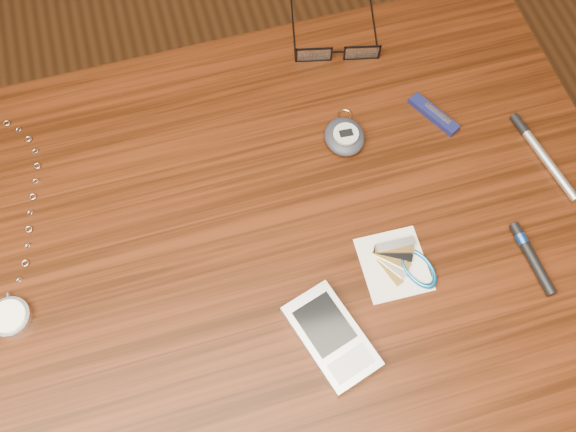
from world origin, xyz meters
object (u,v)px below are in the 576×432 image
(desk, at_px, (248,289))
(pda_phone, at_px, (331,337))
(eyeglasses, at_px, (337,50))
(pedometer, at_px, (345,136))
(pocket_watch, at_px, (11,309))
(notepad_keys, at_px, (405,265))
(silver_pen, at_px, (539,150))
(pocket_knife, at_px, (434,114))

(desk, height_order, pda_phone, pda_phone)
(eyeglasses, height_order, pda_phone, eyeglasses)
(pedometer, bearing_deg, pda_phone, -111.29)
(pocket_watch, height_order, notepad_keys, pocket_watch)
(pocket_watch, relative_size, pedometer, 4.96)
(eyeglasses, distance_m, pocket_watch, 0.55)
(eyeglasses, height_order, pocket_watch, eyeglasses)
(pedometer, bearing_deg, silver_pen, -19.76)
(eyeglasses, height_order, notepad_keys, eyeglasses)
(pocket_watch, bearing_deg, eyeglasses, 27.88)
(desk, distance_m, eyeglasses, 0.36)
(silver_pen, bearing_deg, pocket_watch, -177.50)
(pocket_knife, bearing_deg, pocket_watch, -168.22)
(notepad_keys, distance_m, pocket_knife, 0.23)
(silver_pen, bearing_deg, pda_phone, -154.07)
(eyeglasses, bearing_deg, notepad_keys, -93.22)
(desk, height_order, notepad_keys, notepad_keys)
(eyeglasses, relative_size, pocket_knife, 1.92)
(pedometer, bearing_deg, pocket_watch, -165.42)
(pda_phone, relative_size, pedometer, 2.05)
(pda_phone, bearing_deg, notepad_keys, 28.31)
(notepad_keys, bearing_deg, pocket_knife, 59.75)
(pedometer, bearing_deg, eyeglasses, 76.01)
(notepad_keys, bearing_deg, silver_pen, 24.68)
(desk, height_order, eyeglasses, eyeglasses)
(notepad_keys, height_order, pocket_knife, same)
(pedometer, distance_m, pocket_knife, 0.13)
(pocket_watch, xyz_separation_m, pedometer, (0.45, 0.12, 0.00))
(desk, distance_m, silver_pen, 0.43)
(pda_phone, bearing_deg, pocket_watch, 158.96)
(pda_phone, bearing_deg, silver_pen, 25.93)
(pda_phone, bearing_deg, pocket_knife, 48.34)
(eyeglasses, xyz_separation_m, pocket_watch, (-0.49, -0.26, -0.01))
(eyeglasses, relative_size, pedometer, 2.30)
(eyeglasses, xyz_separation_m, pedometer, (-0.03, -0.14, -0.00))
(eyeglasses, xyz_separation_m, silver_pen, (0.21, -0.23, -0.01))
(pocket_watch, height_order, pocket_knife, pocket_watch)
(desk, relative_size, pocket_watch, 3.12)
(desk, relative_size, pedometer, 15.45)
(pocket_knife, distance_m, silver_pen, 0.15)
(notepad_keys, bearing_deg, eyeglasses, 86.78)
(eyeglasses, relative_size, pda_phone, 1.12)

